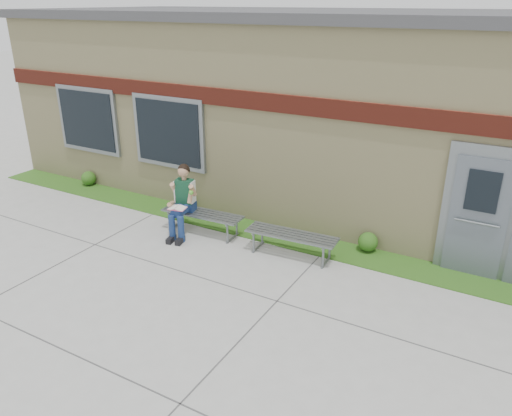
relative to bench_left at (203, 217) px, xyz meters
The scene contains 9 objects.
ground 2.51m from the bench_left, 53.46° to the right, with size 80.00×80.00×0.00m, color #9E9E99.
grass_strip 1.63m from the bench_left, 22.04° to the left, with size 16.00×0.80×0.02m, color #215015.
school_building 4.60m from the bench_left, 69.62° to the left, with size 16.20×6.22×4.20m.
bench_left is the anchor object (origin of this frame).
bench_right 2.00m from the bench_left, ahead, with size 1.74×0.59×0.44m.
girl 0.55m from the bench_left, 146.33° to the right, with size 0.59×0.93×1.43m.
shrub_west 4.25m from the bench_left, 168.45° to the left, with size 0.36×0.36×0.36m, color #215015.
shrub_mid 1.40m from the bench_left, 142.51° to the left, with size 0.43×0.43×0.43m, color #215015.
shrub_east 3.31m from the bench_left, 14.90° to the left, with size 0.37×0.37×0.37m, color #215015.
Camera 1 is at (4.03, -5.51, 4.43)m, focal length 35.00 mm.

